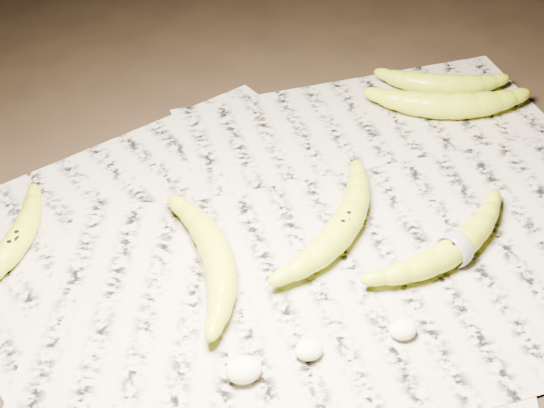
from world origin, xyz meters
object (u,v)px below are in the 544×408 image
object	(u,v)px
banana_taped	(455,247)
banana_upper_b	(442,83)
banana_upper_a	(450,103)
banana_center	(343,225)
banana_left_b	(217,255)
banana_left_a	(13,243)

from	to	relation	value
banana_taped	banana_upper_b	size ratio (longest dim) A/B	1.22
banana_taped	banana_upper_a	bearing A→B (deg)	42.00
banana_center	banana_upper_b	size ratio (longest dim) A/B	1.22
banana_left_b	banana_center	bearing A→B (deg)	-87.39
banana_center	banana_upper_b	xyz separation A→B (m)	(0.26, 0.27, -0.00)
banana_left_a	banana_upper_b	xyz separation A→B (m)	(0.66, 0.18, 0.00)
banana_left_b	banana_upper_b	distance (m)	0.50
banana_left_a	banana_upper_a	bearing A→B (deg)	-48.07
banana_left_b	banana_center	distance (m)	0.16
banana_left_b	banana_taped	size ratio (longest dim) A/B	0.95
banana_taped	banana_left_b	bearing A→B (deg)	143.45
banana_center	banana_upper_b	world-z (taller)	banana_center
banana_center	banana_left_a	bearing A→B (deg)	122.27
banana_left_a	banana_center	world-z (taller)	banana_center
banana_left_b	banana_taped	distance (m)	0.29
banana_taped	banana_upper_b	distance (m)	0.37
banana_left_a	banana_center	size ratio (longest dim) A/B	0.86
banana_left_a	banana_upper_a	world-z (taller)	banana_upper_a
banana_left_a	banana_center	bearing A→B (deg)	-70.81
banana_center	banana_taped	distance (m)	0.14
banana_left_a	banana_center	xyz separation A→B (m)	(0.40, -0.08, 0.00)
banana_left_b	banana_upper_b	bearing A→B (deg)	-57.13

